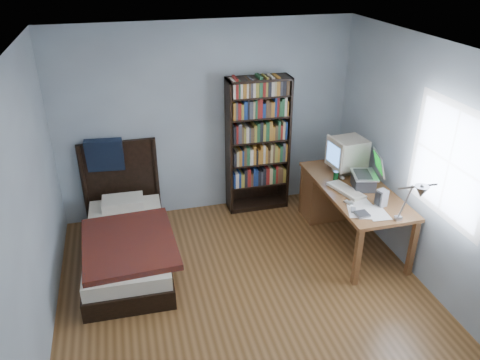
{
  "coord_description": "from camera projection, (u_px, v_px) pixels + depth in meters",
  "views": [
    {
      "loc": [
        -1.02,
        -3.5,
        3.29
      ],
      "look_at": [
        0.13,
        0.89,
        0.98
      ],
      "focal_mm": 35.0,
      "sensor_mm": 36.0,
      "label": 1
    }
  ],
  "objects": [
    {
      "name": "desk",
      "position": [
        336.0,
        193.0,
        6.01
      ],
      "size": [
        0.75,
        1.66,
        0.73
      ],
      "color": "brown",
      "rests_on": "floor"
    },
    {
      "name": "external_drive",
      "position": [
        362.0,
        214.0,
        4.9
      ],
      "size": [
        0.14,
        0.14,
        0.03
      ],
      "primitive_type": "cube",
      "rotation": [
        0.0,
        0.0,
        0.02
      ],
      "color": "gray",
      "rests_on": "desk"
    },
    {
      "name": "phone_grey",
      "position": [
        353.0,
        210.0,
        4.98
      ],
      "size": [
        0.09,
        0.11,
        0.02
      ],
      "primitive_type": "cube",
      "rotation": [
        0.0,
        0.0,
        -0.44
      ],
      "color": "gray",
      "rests_on": "desk"
    },
    {
      "name": "crt_monitor",
      "position": [
        347.0,
        153.0,
        5.72
      ],
      "size": [
        0.43,
        0.39,
        0.45
      ],
      "color": "beige",
      "rests_on": "desk"
    },
    {
      "name": "phone_silver",
      "position": [
        348.0,
        203.0,
        5.12
      ],
      "size": [
        0.08,
        0.12,
        0.02
      ],
      "primitive_type": "cube",
      "rotation": [
        0.0,
        0.0,
        0.29
      ],
      "color": "silver",
      "rests_on": "desk"
    },
    {
      "name": "laptop",
      "position": [
        365.0,
        179.0,
        5.41
      ],
      "size": [
        0.42,
        0.41,
        0.43
      ],
      "color": "#2D2D30",
      "rests_on": "desk"
    },
    {
      "name": "keyboard",
      "position": [
        346.0,
        190.0,
        5.37
      ],
      "size": [
        0.31,
        0.51,
        0.05
      ],
      "primitive_type": "cube",
      "rotation": [
        0.0,
        0.07,
        0.27
      ],
      "color": "beige",
      "rests_on": "desk"
    },
    {
      "name": "bed",
      "position": [
        126.0,
        239.0,
        5.35
      ],
      "size": [
        1.02,
        2.0,
        1.16
      ],
      "color": "black",
      "rests_on": "floor"
    },
    {
      "name": "room",
      "position": [
        255.0,
        198.0,
        4.17
      ],
      "size": [
        4.2,
        4.24,
        2.5
      ],
      "color": "brown",
      "rests_on": "ground"
    },
    {
      "name": "desk_lamp",
      "position": [
        418.0,
        194.0,
        4.22
      ],
      "size": [
        0.25,
        0.56,
        0.66
      ],
      "color": "#99999E",
      "rests_on": "desk"
    },
    {
      "name": "mouse",
      "position": [
        342.0,
        178.0,
        5.66
      ],
      "size": [
        0.06,
        0.1,
        0.03
      ],
      "primitive_type": "ellipsoid",
      "color": "silver",
      "rests_on": "desk"
    },
    {
      "name": "speaker",
      "position": [
        382.0,
        198.0,
        5.05
      ],
      "size": [
        0.12,
        0.12,
        0.19
      ],
      "primitive_type": "cube",
      "rotation": [
        0.0,
        0.0,
        0.25
      ],
      "color": "gray",
      "rests_on": "desk"
    },
    {
      "name": "soda_can",
      "position": [
        336.0,
        176.0,
        5.61
      ],
      "size": [
        0.06,
        0.06,
        0.11
      ],
      "primitive_type": "cylinder",
      "color": "#083D13",
      "rests_on": "desk"
    },
    {
      "name": "bookshelf",
      "position": [
        258.0,
        145.0,
        6.14
      ],
      "size": [
        0.82,
        0.3,
        1.81
      ],
      "color": "black",
      "rests_on": "floor"
    }
  ]
}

